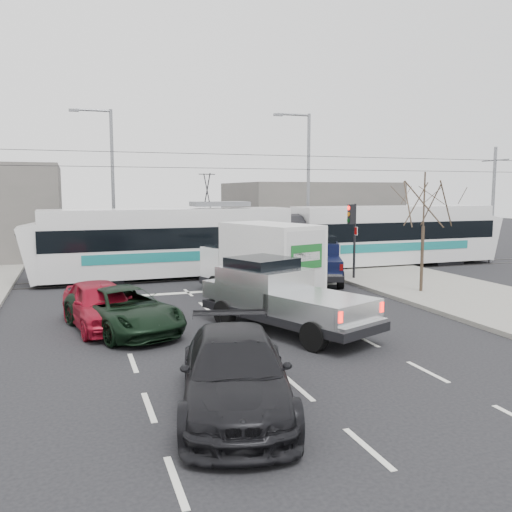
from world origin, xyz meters
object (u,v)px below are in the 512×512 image
object	(u,v)px
box_truck	(262,262)
navy_pickup	(319,259)
street_lamp_near	(306,179)
street_lamp_far	(109,178)
dark_car	(235,372)
traffic_signal	(352,225)
green_car	(124,310)
silver_pickup	(279,295)
red_car	(100,304)
tram	(290,238)
bare_tree	(424,205)

from	to	relation	value
box_truck	navy_pickup	size ratio (longest dim) A/B	1.20
street_lamp_near	navy_pickup	distance (m)	8.47
street_lamp_far	dark_car	xyz separation A→B (m)	(0.83, -22.65, -4.35)
box_truck	street_lamp_far	bearing A→B (deg)	94.31
traffic_signal	green_car	world-z (taller)	traffic_signal
street_lamp_near	street_lamp_far	bearing A→B (deg)	170.13
silver_pickup	green_car	size ratio (longest dim) A/B	1.30
red_car	dark_car	xyz separation A→B (m)	(2.23, -7.71, 0.00)
street_lamp_near	navy_pickup	world-z (taller)	street_lamp_near
green_car	navy_pickup	bearing A→B (deg)	14.89
street_lamp_near	silver_pickup	xyz separation A→B (m)	(-7.56, -15.03, -4.01)
traffic_signal	box_truck	distance (m)	6.41
red_car	tram	bearing A→B (deg)	30.75
green_car	street_lamp_near	bearing A→B (deg)	29.11
box_truck	green_car	distance (m)	6.75
street_lamp_near	dark_car	bearing A→B (deg)	-117.34
traffic_signal	navy_pickup	xyz separation A→B (m)	(-1.53, 0.45, -1.68)
silver_pickup	tram	bearing A→B (deg)	42.69
bare_tree	dark_car	size ratio (longest dim) A/B	0.95
traffic_signal	tram	bearing A→B (deg)	114.17
box_truck	traffic_signal	bearing A→B (deg)	8.89
box_truck	dark_car	world-z (taller)	box_truck
traffic_signal	street_lamp_near	distance (m)	7.91
street_lamp_far	dark_car	world-z (taller)	street_lamp_far
dark_car	navy_pickup	bearing A→B (deg)	72.23
silver_pickup	street_lamp_far	bearing A→B (deg)	79.56
tram	green_car	size ratio (longest dim) A/B	5.15
street_lamp_near	dark_car	xyz separation A→B (m)	(-10.67, -20.65, -4.35)
silver_pickup	box_truck	bearing A→B (deg)	53.31
bare_tree	tram	world-z (taller)	tram
traffic_signal	box_truck	size ratio (longest dim) A/B	0.55
navy_pickup	silver_pickup	bearing A→B (deg)	-100.43
street_lamp_near	street_lamp_far	world-z (taller)	same
tram	bare_tree	bearing A→B (deg)	-71.88
traffic_signal	street_lamp_near	xyz separation A→B (m)	(0.84, 7.50, 2.37)
silver_pickup	navy_pickup	size ratio (longest dim) A/B	1.18
street_lamp_near	green_car	bearing A→B (deg)	-131.69
silver_pickup	street_lamp_near	bearing A→B (deg)	39.83
red_car	dark_car	size ratio (longest dim) A/B	0.85
street_lamp_far	bare_tree	bearing A→B (deg)	-48.88
traffic_signal	street_lamp_near	world-z (taller)	street_lamp_near
tram	street_lamp_far	bearing A→B (deg)	145.66
traffic_signal	red_car	xyz separation A→B (m)	(-12.06, -5.44, -1.98)
street_lamp_near	tram	size ratio (longest dim) A/B	0.35
box_truck	green_car	xyz separation A→B (m)	(-5.78, -3.39, -0.84)
tram	red_car	size ratio (longest dim) A/B	5.73
bare_tree	silver_pickup	distance (m)	9.01
bare_tree	street_lamp_near	distance (m)	11.58
traffic_signal	tram	world-z (taller)	tram
silver_pickup	navy_pickup	world-z (taller)	silver_pickup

